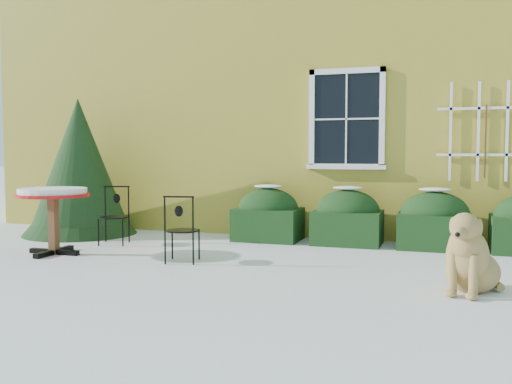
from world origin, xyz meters
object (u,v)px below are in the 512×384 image
(bistro_table, at_px, (53,199))
(patio_chair_far, at_px, (114,215))
(dog, at_px, (469,260))
(patio_chair_near, at_px, (182,229))
(evergreen_shrub, at_px, (79,180))

(bistro_table, xyz_separation_m, patio_chair_far, (0.31, 1.07, -0.33))
(dog, bearing_deg, patio_chair_near, -171.66)
(bistro_table, height_order, dog, bistro_table)
(evergreen_shrub, distance_m, bistro_table, 2.02)
(evergreen_shrub, height_order, patio_chair_far, evergreen_shrub)
(bistro_table, bearing_deg, patio_chair_far, 73.89)
(patio_chair_near, distance_m, dog, 3.55)
(patio_chair_far, bearing_deg, bistro_table, -122.46)
(evergreen_shrub, bearing_deg, patio_chair_near, -32.52)
(evergreen_shrub, distance_m, patio_chair_near, 3.40)
(patio_chair_near, xyz_separation_m, patio_chair_far, (-1.67, 1.06, 0.01))
(bistro_table, xyz_separation_m, dog, (5.48, -0.57, -0.43))
(bistro_table, height_order, patio_chair_far, bistro_table)
(bistro_table, height_order, patio_chair_near, bistro_table)
(bistro_table, distance_m, patio_chair_far, 1.17)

